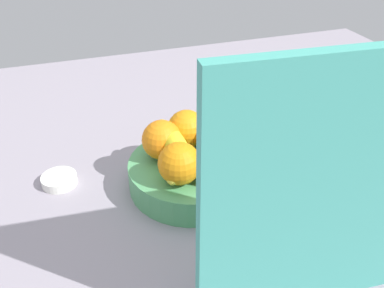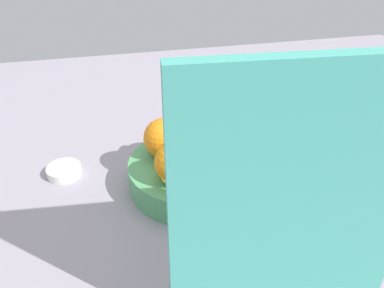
# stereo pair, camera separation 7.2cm
# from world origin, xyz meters

# --- Properties ---
(ground_plane) EXTENTS (1.80, 1.40, 0.03)m
(ground_plane) POSITION_xyz_m (0.00, 0.00, -0.01)
(ground_plane) COLOR gray
(fruit_bowl) EXTENTS (0.23, 0.23, 0.05)m
(fruit_bowl) POSITION_xyz_m (-0.03, 0.02, 0.03)
(fruit_bowl) COLOR #509E64
(fruit_bowl) RESTS_ON ground_plane
(orange_front_left) EXTENTS (0.07, 0.07, 0.07)m
(orange_front_left) POSITION_xyz_m (-0.09, 0.01, 0.09)
(orange_front_left) COLOR orange
(orange_front_left) RESTS_ON fruit_bowl
(orange_front_right) EXTENTS (0.07, 0.07, 0.07)m
(orange_front_right) POSITION_xyz_m (-0.04, -0.03, 0.09)
(orange_front_right) COLOR orange
(orange_front_right) RESTS_ON fruit_bowl
(orange_center) EXTENTS (0.07, 0.07, 0.07)m
(orange_center) POSITION_xyz_m (0.02, -0.01, 0.09)
(orange_center) COLOR orange
(orange_center) RESTS_ON fruit_bowl
(orange_back_left) EXTENTS (0.07, 0.07, 0.07)m
(orange_back_left) POSITION_xyz_m (0.01, 0.07, 0.09)
(orange_back_left) COLOR orange
(orange_back_left) RESTS_ON fruit_bowl
(orange_back_right) EXTENTS (0.07, 0.07, 0.07)m
(orange_back_right) POSITION_xyz_m (-0.05, 0.08, 0.09)
(orange_back_right) COLOR orange
(orange_back_right) RESTS_ON fruit_bowl
(banana_bunch) EXTENTS (0.08, 0.18, 0.06)m
(banana_bunch) POSITION_xyz_m (0.00, 0.02, 0.08)
(banana_bunch) COLOR yellow
(banana_bunch) RESTS_ON fruit_bowl
(cutting_board) EXTENTS (0.28, 0.04, 0.36)m
(cutting_board) POSITION_xyz_m (-0.08, 0.31, 0.18)
(cutting_board) COLOR teal
(cutting_board) RESTS_ON ground_plane
(thermos_tumbler) EXTENTS (0.08, 0.08, 0.16)m
(thermos_tumbler) POSITION_xyz_m (-0.25, 0.00, 0.08)
(thermos_tumbler) COLOR #B1B5B7
(thermos_tumbler) RESTS_ON ground_plane
(jar_lid) EXTENTS (0.07, 0.07, 0.02)m
(jar_lid) POSITION_xyz_m (0.21, -0.06, 0.01)
(jar_lid) COLOR white
(jar_lid) RESTS_ON ground_plane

